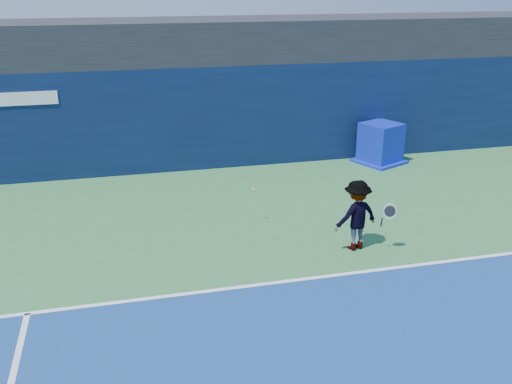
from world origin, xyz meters
TOP-DOWN VIEW (x-y plane):
  - ground at (0.00, 0.00)m, footprint 80.00×80.00m
  - baseline at (0.00, 3.00)m, footprint 24.00×0.10m
  - stadium_band at (0.00, 11.50)m, footprint 36.00×3.00m
  - back_wall_assembly at (-0.00, 10.50)m, footprint 36.00×1.03m
  - equipment_cart at (4.49, 9.41)m, footprint 1.69×1.69m
  - tennis_player at (1.39, 4.02)m, footprint 1.26×0.75m
  - tennis_ball at (-0.37, 5.80)m, footprint 0.06×0.06m

SIDE VIEW (x-z plane):
  - ground at x=0.00m, z-range 0.00..0.00m
  - baseline at x=0.00m, z-range 0.01..0.01m
  - equipment_cart at x=4.49m, z-range -0.05..1.18m
  - tennis_player at x=1.39m, z-range 0.00..1.50m
  - tennis_ball at x=-0.37m, z-range 0.81..0.87m
  - back_wall_assembly at x=0.00m, z-range 0.00..3.00m
  - stadium_band at x=0.00m, z-range 3.00..4.20m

